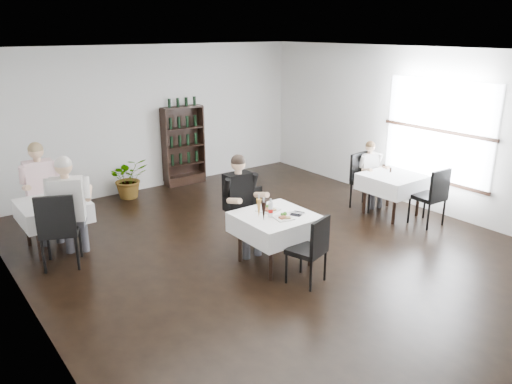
# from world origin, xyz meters

# --- Properties ---
(room_shell) EXTENTS (9.00, 9.00, 9.00)m
(room_shell) POSITION_xyz_m (0.00, 0.00, 1.50)
(room_shell) COLOR black
(room_shell) RESTS_ON ground
(window_right) EXTENTS (0.06, 2.30, 1.85)m
(window_right) POSITION_xyz_m (3.48, 0.00, 1.50)
(window_right) COLOR white
(window_right) RESTS_ON room_shell
(wine_shelf) EXTENTS (0.90, 0.28, 1.75)m
(wine_shelf) POSITION_xyz_m (0.60, 4.31, 0.85)
(wine_shelf) COLOR black
(wine_shelf) RESTS_ON ground
(main_table) EXTENTS (1.03, 1.03, 0.77)m
(main_table) POSITION_xyz_m (-0.30, 0.00, 0.62)
(main_table) COLOR black
(main_table) RESTS_ON ground
(left_table) EXTENTS (0.98, 0.98, 0.77)m
(left_table) POSITION_xyz_m (-2.70, 2.50, 0.62)
(left_table) COLOR black
(left_table) RESTS_ON ground
(right_table) EXTENTS (0.98, 0.98, 0.77)m
(right_table) POSITION_xyz_m (2.70, 0.30, 0.62)
(right_table) COLOR black
(right_table) RESTS_ON ground
(potted_tree) EXTENTS (0.85, 0.77, 0.84)m
(potted_tree) POSITION_xyz_m (-0.78, 4.13, 0.42)
(potted_tree) COLOR #29581E
(potted_tree) RESTS_ON ground
(main_chair_far) EXTENTS (0.44, 0.44, 0.94)m
(main_chair_far) POSITION_xyz_m (-0.16, 0.67, 0.53)
(main_chair_far) COLOR black
(main_chair_far) RESTS_ON ground
(main_chair_near) EXTENTS (0.55, 0.55, 0.97)m
(main_chair_near) POSITION_xyz_m (-0.29, -0.76, 0.55)
(main_chair_near) COLOR black
(main_chair_near) RESTS_ON ground
(left_chair_far) EXTENTS (0.52, 0.53, 0.90)m
(left_chair_far) POSITION_xyz_m (-2.57, 3.26, 0.51)
(left_chair_far) COLOR black
(left_chair_far) RESTS_ON ground
(left_chair_near) EXTENTS (0.68, 0.69, 1.14)m
(left_chair_near) POSITION_xyz_m (-2.84, 1.73, 0.65)
(left_chair_near) COLOR black
(left_chair_near) RESTS_ON ground
(right_chair_far) EXTENTS (0.53, 0.54, 1.05)m
(right_chair_far) POSITION_xyz_m (2.60, 0.91, 0.60)
(right_chair_far) COLOR black
(right_chair_far) RESTS_ON ground
(right_chair_near) EXTENTS (0.50, 0.51, 1.04)m
(right_chair_near) POSITION_xyz_m (2.81, -0.47, 0.60)
(right_chair_near) COLOR black
(right_chair_near) RESTS_ON ground
(diner_main) EXTENTS (0.58, 0.58, 1.52)m
(diner_main) POSITION_xyz_m (-0.42, 0.68, 0.88)
(diner_main) COLOR #414149
(diner_main) RESTS_ON ground
(diner_left_far) EXTENTS (0.61, 0.61, 1.60)m
(diner_left_far) POSITION_xyz_m (-2.71, 2.99, 0.93)
(diner_left_far) COLOR #414149
(diner_left_far) RESTS_ON ground
(diner_left_near) EXTENTS (0.73, 0.77, 1.63)m
(diner_left_near) POSITION_xyz_m (-2.62, 1.85, 0.95)
(diner_left_near) COLOR #414149
(diner_left_near) RESTS_ON ground
(diner_right_far) EXTENTS (0.52, 0.55, 1.26)m
(diner_right_far) POSITION_xyz_m (2.81, 0.92, 0.73)
(diner_right_far) COLOR #414149
(diner_right_far) RESTS_ON ground
(plate_far) EXTENTS (0.35, 0.35, 0.09)m
(plate_far) POSITION_xyz_m (-0.28, 0.18, 0.79)
(plate_far) COLOR white
(plate_far) RESTS_ON main_table
(plate_near) EXTENTS (0.29, 0.29, 0.08)m
(plate_near) POSITION_xyz_m (-0.30, -0.19, 0.79)
(plate_near) COLOR white
(plate_near) RESTS_ON main_table
(pilsner_dark) EXTENTS (0.08, 0.08, 0.34)m
(pilsner_dark) POSITION_xyz_m (-0.57, -0.08, 0.91)
(pilsner_dark) COLOR black
(pilsner_dark) RESTS_ON main_table
(pilsner_lager) EXTENTS (0.08, 0.08, 0.34)m
(pilsner_lager) POSITION_xyz_m (-0.55, 0.06, 0.91)
(pilsner_lager) COLOR #B87D2F
(pilsner_lager) RESTS_ON main_table
(coke_bottle) EXTENTS (0.07, 0.07, 0.27)m
(coke_bottle) POSITION_xyz_m (-0.41, -0.03, 0.88)
(coke_bottle) COLOR silver
(coke_bottle) RESTS_ON main_table
(napkin_cutlery) EXTENTS (0.25, 0.23, 0.02)m
(napkin_cutlery) POSITION_xyz_m (-0.03, -0.17, 0.78)
(napkin_cutlery) COLOR black
(napkin_cutlery) RESTS_ON main_table
(pepper_mill) EXTENTS (0.04, 0.04, 0.09)m
(pepper_mill) POSITION_xyz_m (2.80, 0.44, 0.81)
(pepper_mill) COLOR black
(pepper_mill) RESTS_ON right_table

